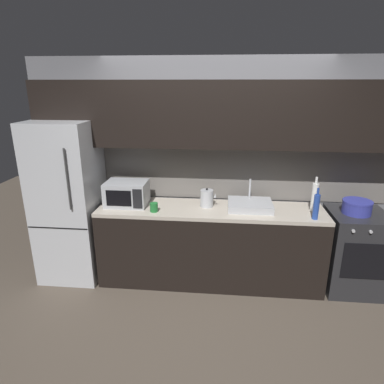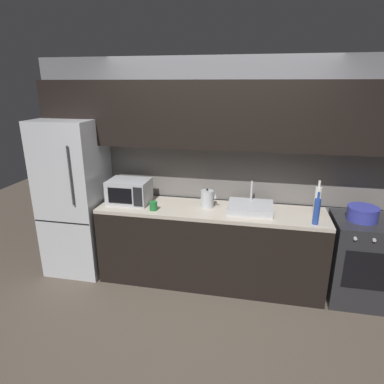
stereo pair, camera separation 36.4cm
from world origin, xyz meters
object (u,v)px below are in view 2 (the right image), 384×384
microwave (129,191)px  wine_bottle_white (317,201)px  mug_green (153,206)px  cooking_pot (363,213)px  wine_bottle_blue (317,211)px  refrigerator (75,197)px  kettle (207,199)px  oven_range (359,260)px

microwave → wine_bottle_white: wine_bottle_white is taller
mug_green → cooking_pot: 2.15m
wine_bottle_blue → mug_green: wine_bottle_blue is taller
refrigerator → microwave: refrigerator is taller
wine_bottle_white → mug_green: wine_bottle_white is taller
mug_green → kettle: bearing=21.3°
wine_bottle_blue → mug_green: size_ratio=3.41×
wine_bottle_blue → cooking_pot: bearing=23.0°
kettle → refrigerator: bearing=-178.0°
cooking_pot → microwave: bearing=179.6°
oven_range → microwave: size_ratio=1.96×
wine_bottle_white → cooking_pot: (0.44, -0.02, -0.09)m
microwave → refrigerator: bearing=-178.4°
wine_bottle_blue → kettle: bearing=167.0°
wine_bottle_blue → wine_bottle_white: 0.23m
wine_bottle_white → cooking_pot: 0.45m
wine_bottle_blue → wine_bottle_white: wine_bottle_white is taller
kettle → wine_bottle_blue: bearing=-13.0°
microwave → mug_green: 0.40m
oven_range → microwave: bearing=179.6°
wine_bottle_blue → cooking_pot: (0.48, 0.20, -0.07)m
microwave → mug_green: (0.34, -0.18, -0.09)m
oven_range → cooking_pot: bearing=178.1°
kettle → mug_green: (-0.56, -0.22, -0.05)m
wine_bottle_white → cooking_pot: size_ratio=1.27×
wine_bottle_white → mug_green: (-1.71, -0.19, -0.11)m
wine_bottle_blue → mug_green: bearing=178.6°
refrigerator → oven_range: bearing=-0.0°
refrigerator → oven_range: size_ratio=2.04×
refrigerator → oven_range: 3.25m
kettle → oven_range: bearing=-2.0°
wine_bottle_blue → mug_green: (-1.67, 0.04, -0.09)m
microwave → wine_bottle_blue: (2.02, -0.22, 0.00)m
microwave → cooking_pot: bearing=-0.4°
refrigerator → wine_bottle_white: 2.74m
cooking_pot → wine_bottle_white: bearing=176.9°
kettle → cooking_pot: bearing=-2.0°
oven_range → wine_bottle_white: size_ratio=2.37×
mug_green → oven_range: bearing=4.2°
microwave → kettle: bearing=2.3°
microwave → wine_bottle_blue: size_ratio=1.39×
kettle → wine_bottle_blue: wine_bottle_blue is taller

